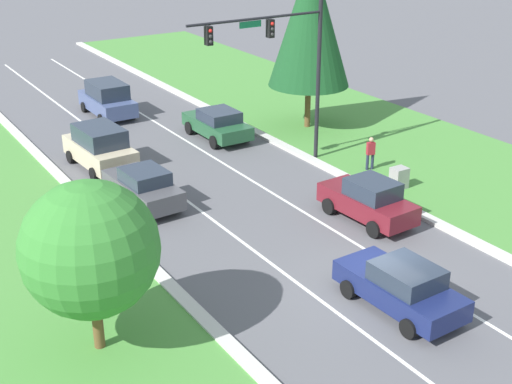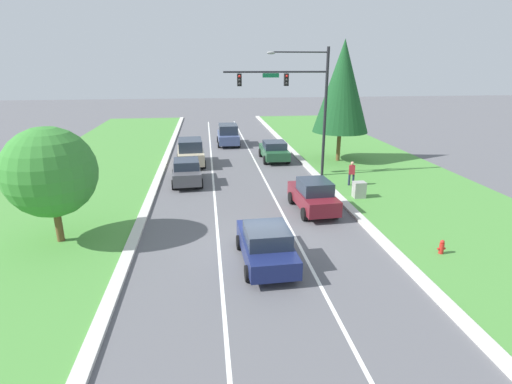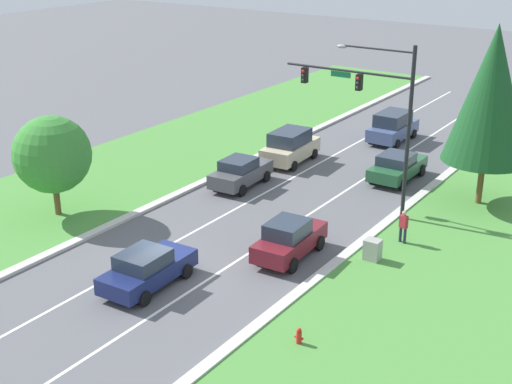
% 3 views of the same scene
% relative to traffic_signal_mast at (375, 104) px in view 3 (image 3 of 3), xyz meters
% --- Properties ---
extents(ground_plane, '(160.00, 160.00, 0.00)m').
position_rel_traffic_signal_mast_xyz_m(ground_plane, '(-4.17, -11.33, -5.79)').
color(ground_plane, '#5B5B60').
extents(curb_strip_right, '(0.50, 90.00, 0.15)m').
position_rel_traffic_signal_mast_xyz_m(curb_strip_right, '(1.48, -11.33, -5.72)').
color(curb_strip_right, beige).
rests_on(curb_strip_right, ground_plane).
extents(curb_strip_left, '(0.50, 90.00, 0.15)m').
position_rel_traffic_signal_mast_xyz_m(curb_strip_left, '(-9.82, -11.33, -5.72)').
color(curb_strip_left, beige).
rests_on(curb_strip_left, ground_plane).
extents(grass_verge_right, '(10.00, 90.00, 0.08)m').
position_rel_traffic_signal_mast_xyz_m(grass_verge_right, '(6.73, -11.33, -5.75)').
color(grass_verge_right, '#4C8E3D').
rests_on(grass_verge_right, ground_plane).
extents(grass_verge_left, '(10.00, 90.00, 0.08)m').
position_rel_traffic_signal_mast_xyz_m(grass_verge_left, '(-15.07, -11.33, -5.75)').
color(grass_verge_left, '#4C8E3D').
rests_on(grass_verge_left, ground_plane).
extents(lane_stripe_inner_left, '(0.14, 81.00, 0.01)m').
position_rel_traffic_signal_mast_xyz_m(lane_stripe_inner_left, '(-5.97, -11.33, -5.79)').
color(lane_stripe_inner_left, white).
rests_on(lane_stripe_inner_left, ground_plane).
extents(lane_stripe_inner_right, '(0.14, 81.00, 0.01)m').
position_rel_traffic_signal_mast_xyz_m(lane_stripe_inner_right, '(-2.37, -11.33, -5.79)').
color(lane_stripe_inner_right, white).
rests_on(lane_stripe_inner_right, ground_plane).
extents(traffic_signal_mast, '(7.06, 0.41, 8.83)m').
position_rel_traffic_signal_mast_xyz_m(traffic_signal_mast, '(0.00, 0.00, 0.00)').
color(traffic_signal_mast, black).
rests_on(traffic_signal_mast, ground_plane).
extents(graphite_sedan, '(2.18, 4.42, 1.69)m').
position_rel_traffic_signal_mast_xyz_m(graphite_sedan, '(-7.73, -0.64, -4.94)').
color(graphite_sedan, '#4C4C51').
rests_on(graphite_sedan, ground_plane).
extents(navy_sedan, '(2.19, 4.50, 1.64)m').
position_rel_traffic_signal_mast_xyz_m(navy_sedan, '(-4.10, -12.53, -4.97)').
color(navy_sedan, navy).
rests_on(navy_sedan, ground_plane).
extents(forest_sedan, '(2.16, 4.52, 1.62)m').
position_rel_traffic_signal_mast_xyz_m(forest_sedan, '(-0.74, 5.33, -4.96)').
color(forest_sedan, '#235633').
rests_on(forest_sedan, ground_plane).
extents(champagne_suv, '(2.39, 4.61, 2.07)m').
position_rel_traffic_signal_mast_xyz_m(champagne_suv, '(-7.63, 4.62, -4.75)').
color(champagne_suv, beige).
rests_on(champagne_suv, ground_plane).
extents(slate_blue_suv, '(2.18, 4.63, 2.04)m').
position_rel_traffic_signal_mast_xyz_m(slate_blue_suv, '(-4.17, 12.45, -4.77)').
color(slate_blue_suv, '#475684').
rests_on(slate_blue_suv, ground_plane).
extents(burgundy_sedan, '(2.12, 4.37, 1.81)m').
position_rel_traffic_signal_mast_xyz_m(burgundy_sedan, '(-0.65, -6.90, -4.90)').
color(burgundy_sedan, maroon).
rests_on(burgundy_sedan, ground_plane).
extents(utility_cabinet, '(0.70, 0.60, 1.04)m').
position_rel_traffic_signal_mast_xyz_m(utility_cabinet, '(2.66, -5.16, -5.27)').
color(utility_cabinet, '#9E9E99').
rests_on(utility_cabinet, ground_plane).
extents(pedestrian, '(0.43, 0.32, 1.69)m').
position_rel_traffic_signal_mast_xyz_m(pedestrian, '(3.06, -2.72, -4.86)').
color(pedestrian, '#232842').
rests_on(pedestrian, ground_plane).
extents(fire_hydrant, '(0.34, 0.20, 0.70)m').
position_rel_traffic_signal_mast_xyz_m(fire_hydrant, '(3.38, -12.79, -5.45)').
color(fire_hydrant, red).
rests_on(fire_hydrant, ground_plane).
extents(conifer_near_right_tree, '(4.44, 4.44, 9.59)m').
position_rel_traffic_signal_mast_xyz_m(conifer_near_right_tree, '(4.45, 4.25, 0.23)').
color(conifer_near_right_tree, brown).
rests_on(conifer_near_right_tree, ground_plane).
extents(oak_near_left_tree, '(3.95, 3.95, 5.28)m').
position_rel_traffic_signal_mast_xyz_m(oak_near_left_tree, '(-13.09, -9.43, -2.49)').
color(oak_near_left_tree, brown).
rests_on(oak_near_left_tree, ground_plane).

